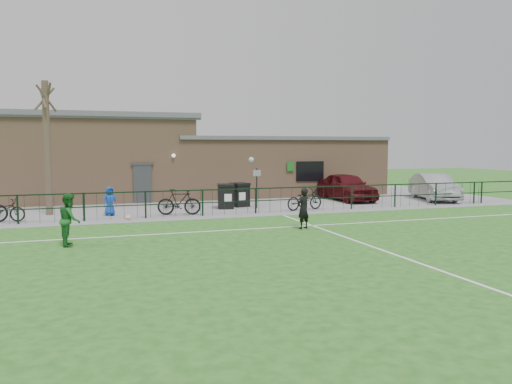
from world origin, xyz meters
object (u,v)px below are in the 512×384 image
object	(u,v)px
outfield_player	(70,219)
ball_ground	(128,217)
sign_post	(257,188)
car_maroon	(347,187)
car_silver	(434,187)
wheelie_bin_left	(226,197)
bicycle_d	(179,202)
bare_tree	(47,149)
bicycle_e	(304,199)
spectator_child	(110,201)
bicycle_c	(2,210)
wheelie_bin_right	(240,195)

from	to	relation	value
outfield_player	ball_ground	size ratio (longest dim) A/B	6.81
sign_post	car_maroon	bearing A→B (deg)	16.35
car_silver	wheelie_bin_left	bearing A→B (deg)	-161.52
bicycle_d	outfield_player	bearing A→B (deg)	156.13
ball_ground	outfield_player	bearing A→B (deg)	-113.53
bare_tree	car_silver	xyz separation A→B (m)	(20.62, -0.30, -2.22)
bicycle_e	spectator_child	size ratio (longest dim) A/B	1.53
car_silver	bicycle_e	size ratio (longest dim) A/B	2.31
car_maroon	bicycle_d	bearing A→B (deg)	-163.94
bicycle_d	bare_tree	bearing A→B (deg)	85.02
sign_post	bicycle_e	distance (m)	2.49
car_silver	bicycle_c	xyz separation A→B (m)	(-22.31, -1.32, -0.27)
wheelie_bin_left	wheelie_bin_right	xyz separation A→B (m)	(0.92, 0.60, -0.00)
bare_tree	car_silver	distance (m)	20.74
wheelie_bin_left	ball_ground	distance (m)	5.49
bicycle_e	spectator_child	world-z (taller)	spectator_child
car_silver	bicycle_c	distance (m)	22.35
sign_post	bicycle_c	distance (m)	11.42
car_maroon	bicycle_e	world-z (taller)	car_maroon
car_silver	outfield_player	xyz separation A→B (m)	(-19.52, -7.35, 0.05)
bare_tree	wheelie_bin_right	distance (m)	9.39
bicycle_c	ball_ground	distance (m)	5.07
wheelie_bin_left	car_silver	distance (m)	12.47
wheelie_bin_left	bicycle_c	size ratio (longest dim) A/B	0.62
car_silver	ball_ground	xyz separation A→B (m)	(-17.38, -2.44, -0.66)
spectator_child	bicycle_d	bearing A→B (deg)	-34.40
wheelie_bin_left	outfield_player	world-z (taller)	outfield_player
car_silver	ball_ground	distance (m)	17.56
car_silver	spectator_child	distance (m)	18.06
bicycle_d	car_silver	bearing A→B (deg)	-70.08
car_maroon	bicycle_c	distance (m)	17.63
bicycle_e	ball_ground	world-z (taller)	bicycle_e
wheelie_bin_left	car_maroon	size ratio (longest dim) A/B	0.25
wheelie_bin_left	bicycle_e	bearing A→B (deg)	-15.97
car_maroon	spectator_child	bearing A→B (deg)	-170.70
wheelie_bin_right	sign_post	bearing A→B (deg)	-69.28
wheelie_bin_right	spectator_child	world-z (taller)	spectator_child
wheelie_bin_right	bicycle_d	world-z (taller)	bicycle_d
bare_tree	outfield_player	size ratio (longest dim) A/B	3.64
car_silver	bare_tree	bearing A→B (deg)	-162.43
sign_post	spectator_child	world-z (taller)	sign_post
sign_post	car_silver	xyz separation A→B (m)	(10.94, 0.35, -0.24)
car_silver	spectator_child	world-z (taller)	car_silver
wheelie_bin_right	sign_post	xyz separation A→B (m)	(0.61, -0.93, 0.43)
bicycle_e	ball_ground	size ratio (longest dim) A/B	8.25
bicycle_c	outfield_player	xyz separation A→B (m)	(2.79, -6.02, 0.32)
wheelie_bin_right	bicycle_e	size ratio (longest dim) A/B	0.57
wheelie_bin_right	bicycle_c	xyz separation A→B (m)	(-10.76, -1.90, -0.08)
wheelie_bin_left	wheelie_bin_right	distance (m)	1.09
bare_tree	wheelie_bin_left	world-z (taller)	bare_tree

